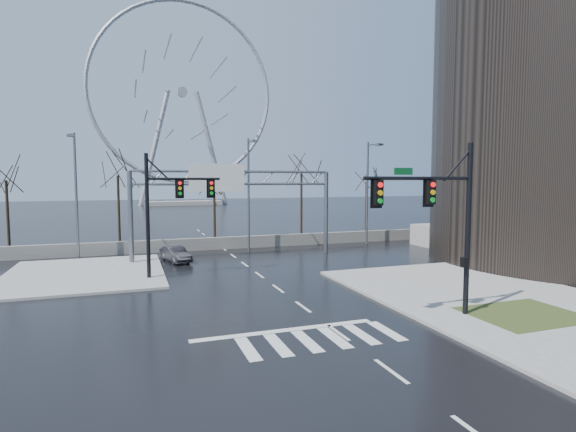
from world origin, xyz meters
name	(u,v)px	position (x,y,z in m)	size (l,w,h in m)	color
ground	(303,307)	(0.00, 0.00, 0.00)	(260.00, 260.00, 0.00)	black
sidewalk_right_ext	(442,282)	(10.00, 2.00, 0.07)	(12.00, 10.00, 0.15)	gray
sidewalk_far	(85,274)	(-11.00, 12.00, 0.07)	(10.00, 12.00, 0.15)	gray
grass_strip	(524,314)	(9.00, -5.00, 0.15)	(5.00, 4.00, 0.02)	#30421B
barrier_wall	(224,243)	(0.00, 20.00, 0.55)	(52.00, 0.50, 1.10)	slate
signal_mast_near	(444,213)	(5.14, -4.04, 4.87)	(5.52, 0.41, 8.00)	black
signal_mast_far	(166,204)	(-5.87, 8.96, 4.83)	(4.72, 0.41, 8.00)	black
sign_gantry	(231,194)	(-0.38, 14.96, 5.18)	(16.36, 0.40, 7.60)	slate
streetlight_left	(75,186)	(-12.00, 18.16, 5.89)	(0.50, 2.55, 10.00)	slate
streetlight_mid	(249,185)	(2.00, 18.16, 5.89)	(0.50, 2.55, 10.00)	slate
streetlight_right	(369,184)	(14.00, 18.16, 5.89)	(0.50, 2.55, 10.00)	slate
tree_far_left	(6,189)	(-18.00, 24.00, 5.57)	(3.50, 3.50, 7.00)	black
tree_left	(118,184)	(-9.00, 23.50, 5.98)	(3.75, 3.75, 7.50)	black
tree_center	(214,191)	(0.00, 24.50, 5.17)	(3.25, 3.25, 6.50)	black
tree_right	(301,181)	(9.00, 23.50, 6.22)	(3.90, 3.90, 7.80)	black
tree_far_right	(366,188)	(17.00, 24.00, 5.41)	(3.40, 3.40, 6.80)	black
ferris_wheel	(182,100)	(5.00, 95.00, 26.13)	(45.00, 6.00, 50.91)	gray
car	(176,254)	(-4.80, 14.77, 0.61)	(1.29, 3.70, 1.22)	black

